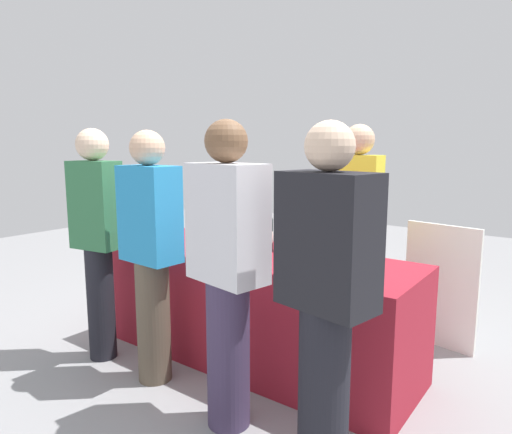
{
  "coord_description": "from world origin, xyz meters",
  "views": [
    {
      "loc": [
        1.83,
        -2.48,
        1.52
      ],
      "look_at": [
        0.0,
        0.0,
        1.04
      ],
      "focal_mm": 31.84,
      "sensor_mm": 36.0,
      "label": 1
    }
  ],
  "objects_px": {
    "wine_glass_3": "(263,244)",
    "guest_2": "(228,267)",
    "wine_bottle_1": "(222,227)",
    "guest_3": "(326,293)",
    "wine_bottle_0": "(212,224)",
    "guest_1": "(151,249)",
    "wine_glass_2": "(228,242)",
    "wine_bottle_2": "(268,234)",
    "wine_glass_1": "(214,241)",
    "menu_board": "(440,286)",
    "guest_0": "(97,234)",
    "server_pouring": "(356,224)",
    "wine_bottle_4": "(356,244)",
    "wine_bottle_3": "(290,235)",
    "wine_glass_0": "(179,234)",
    "wine_glass_4": "(291,249)"
  },
  "relations": [
    {
      "from": "wine_bottle_1",
      "to": "menu_board",
      "type": "xyz_separation_m",
      "value": [
        1.42,
        0.88,
        -0.43
      ]
    },
    {
      "from": "wine_bottle_1",
      "to": "guest_2",
      "type": "relative_size",
      "value": 0.19
    },
    {
      "from": "wine_glass_3",
      "to": "guest_2",
      "type": "bearing_deg",
      "value": -72.07
    },
    {
      "from": "wine_glass_3",
      "to": "guest_1",
      "type": "relative_size",
      "value": 0.09
    },
    {
      "from": "guest_1",
      "to": "guest_2",
      "type": "relative_size",
      "value": 0.98
    },
    {
      "from": "wine_bottle_0",
      "to": "menu_board",
      "type": "distance_m",
      "value": 1.82
    },
    {
      "from": "guest_2",
      "to": "menu_board",
      "type": "bearing_deg",
      "value": 79.74
    },
    {
      "from": "wine_bottle_3",
      "to": "wine_glass_2",
      "type": "distance_m",
      "value": 0.45
    },
    {
      "from": "guest_3",
      "to": "wine_glass_0",
      "type": "bearing_deg",
      "value": 171.18
    },
    {
      "from": "wine_glass_3",
      "to": "guest_3",
      "type": "relative_size",
      "value": 0.09
    },
    {
      "from": "wine_glass_3",
      "to": "guest_2",
      "type": "height_order",
      "value": "guest_2"
    },
    {
      "from": "wine_glass_4",
      "to": "menu_board",
      "type": "height_order",
      "value": "menu_board"
    },
    {
      "from": "guest_1",
      "to": "guest_3",
      "type": "bearing_deg",
      "value": -1.35
    },
    {
      "from": "wine_bottle_3",
      "to": "menu_board",
      "type": "height_order",
      "value": "wine_bottle_3"
    },
    {
      "from": "wine_bottle_2",
      "to": "guest_1",
      "type": "xyz_separation_m",
      "value": [
        -0.41,
        -0.71,
        -0.03
      ]
    },
    {
      "from": "wine_bottle_0",
      "to": "guest_1",
      "type": "height_order",
      "value": "guest_1"
    },
    {
      "from": "wine_glass_1",
      "to": "guest_2",
      "type": "bearing_deg",
      "value": -42.95
    },
    {
      "from": "guest_2",
      "to": "menu_board",
      "type": "xyz_separation_m",
      "value": [
        0.65,
        1.72,
        -0.42
      ]
    },
    {
      "from": "guest_0",
      "to": "wine_bottle_2",
      "type": "bearing_deg",
      "value": 27.68
    },
    {
      "from": "wine_bottle_0",
      "to": "wine_glass_0",
      "type": "xyz_separation_m",
      "value": [
        0.02,
        -0.38,
        -0.02
      ]
    },
    {
      "from": "wine_glass_3",
      "to": "menu_board",
      "type": "bearing_deg",
      "value": 53.69
    },
    {
      "from": "wine_bottle_1",
      "to": "wine_glass_0",
      "type": "distance_m",
      "value": 0.35
    },
    {
      "from": "wine_glass_0",
      "to": "wine_glass_3",
      "type": "xyz_separation_m",
      "value": [
        0.71,
        0.06,
        0.01
      ]
    },
    {
      "from": "wine_bottle_0",
      "to": "wine_bottle_2",
      "type": "relative_size",
      "value": 0.95
    },
    {
      "from": "wine_bottle_3",
      "to": "wine_bottle_4",
      "type": "relative_size",
      "value": 1.03
    },
    {
      "from": "server_pouring",
      "to": "wine_bottle_0",
      "type": "bearing_deg",
      "value": 24.99
    },
    {
      "from": "guest_3",
      "to": "wine_glass_1",
      "type": "bearing_deg",
      "value": 165.83
    },
    {
      "from": "wine_bottle_1",
      "to": "wine_glass_2",
      "type": "height_order",
      "value": "wine_bottle_1"
    },
    {
      "from": "wine_glass_1",
      "to": "menu_board",
      "type": "bearing_deg",
      "value": 44.78
    },
    {
      "from": "wine_bottle_1",
      "to": "wine_bottle_2",
      "type": "distance_m",
      "value": 0.47
    },
    {
      "from": "wine_bottle_3",
      "to": "guest_2",
      "type": "xyz_separation_m",
      "value": [
        0.17,
        -0.89,
        -0.01
      ]
    },
    {
      "from": "guest_2",
      "to": "guest_3",
      "type": "distance_m",
      "value": 0.59
    },
    {
      "from": "guest_2",
      "to": "wine_glass_1",
      "type": "bearing_deg",
      "value": 147.51
    },
    {
      "from": "wine_bottle_1",
      "to": "wine_glass_2",
      "type": "relative_size",
      "value": 2.25
    },
    {
      "from": "guest_1",
      "to": "wine_glass_3",
      "type": "bearing_deg",
      "value": 47.43
    },
    {
      "from": "wine_bottle_2",
      "to": "wine_glass_0",
      "type": "height_order",
      "value": "wine_bottle_2"
    },
    {
      "from": "wine_bottle_1",
      "to": "wine_glass_1",
      "type": "xyz_separation_m",
      "value": [
        0.21,
        -0.33,
        -0.03
      ]
    },
    {
      "from": "wine_glass_3",
      "to": "guest_1",
      "type": "bearing_deg",
      "value": -136.03
    },
    {
      "from": "wine_bottle_1",
      "to": "guest_3",
      "type": "xyz_separation_m",
      "value": [
        1.36,
        -0.87,
        -0.03
      ]
    },
    {
      "from": "wine_glass_2",
      "to": "guest_0",
      "type": "bearing_deg",
      "value": -151.2
    },
    {
      "from": "menu_board",
      "to": "guest_1",
      "type": "bearing_deg",
      "value": -119.34
    },
    {
      "from": "wine_bottle_4",
      "to": "wine_glass_1",
      "type": "distance_m",
      "value": 0.96
    },
    {
      "from": "wine_bottle_1",
      "to": "guest_1",
      "type": "distance_m",
      "value": 0.76
    },
    {
      "from": "wine_glass_1",
      "to": "wine_glass_4",
      "type": "relative_size",
      "value": 0.9
    },
    {
      "from": "wine_bottle_3",
      "to": "guest_1",
      "type": "xyz_separation_m",
      "value": [
        -0.53,
        -0.8,
        -0.02
      ]
    },
    {
      "from": "wine_glass_1",
      "to": "guest_1",
      "type": "bearing_deg",
      "value": -108.07
    },
    {
      "from": "guest_3",
      "to": "wine_bottle_3",
      "type": "bearing_deg",
      "value": 141.24
    },
    {
      "from": "wine_glass_3",
      "to": "server_pouring",
      "type": "bearing_deg",
      "value": 70.3
    },
    {
      "from": "wine_bottle_2",
      "to": "guest_0",
      "type": "height_order",
      "value": "guest_0"
    },
    {
      "from": "wine_bottle_1",
      "to": "guest_3",
      "type": "distance_m",
      "value": 1.61
    }
  ]
}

